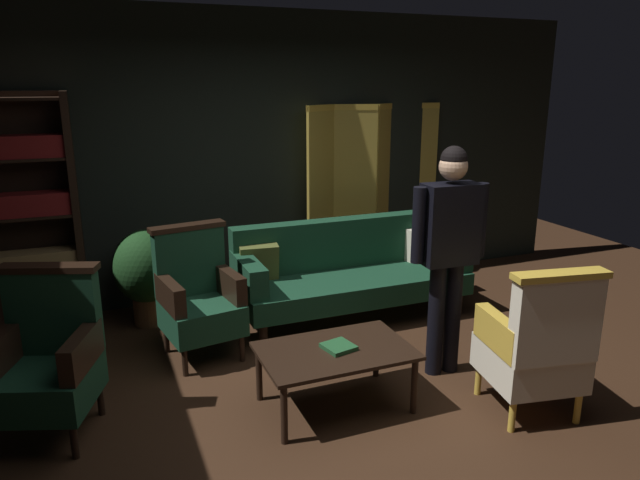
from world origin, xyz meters
TOP-DOWN VIEW (x-y plane):
  - ground_plane at (0.00, 0.00)m, footprint 10.00×10.00m
  - back_wall at (0.00, 2.45)m, footprint 7.20×0.10m
  - folding_screen at (1.21, 2.35)m, footprint 1.63×0.40m
  - bookshelf at (-2.15, 2.20)m, footprint 0.90×0.32m
  - velvet_couch at (0.55, 1.45)m, footprint 2.12×0.78m
  - coffee_table at (-0.20, 0.03)m, footprint 1.00×0.64m
  - armchair_gilt_accent at (0.96, -0.54)m, footprint 0.67×0.67m
  - armchair_wing_left at (-0.89, 1.16)m, footprint 0.67×0.66m
  - armchair_wing_right at (-1.95, 0.43)m, footprint 0.74×0.74m
  - standing_figure at (0.74, 0.18)m, footprint 0.59×0.24m
  - potted_plant at (-1.21, 1.94)m, footprint 0.58×0.58m
  - book_green_cloth at (-0.18, 0.02)m, footprint 0.22×0.23m

SIDE VIEW (x-z plane):
  - ground_plane at x=0.00m, z-range 0.00..0.00m
  - coffee_table at x=-0.20m, z-range 0.16..0.58m
  - book_green_cloth at x=-0.18m, z-range 0.42..0.45m
  - velvet_couch at x=0.55m, z-range 0.01..0.89m
  - armchair_gilt_accent at x=0.96m, z-range -0.03..1.01m
  - armchair_wing_left at x=-0.89m, z-range -0.03..1.01m
  - armchair_wing_right at x=-1.95m, z-range -0.03..1.01m
  - potted_plant at x=-1.21m, z-range 0.07..0.94m
  - folding_screen at x=1.21m, z-range 0.04..1.94m
  - standing_figure at x=0.74m, z-range 0.17..1.88m
  - bookshelf at x=-2.15m, z-range 0.05..2.10m
  - back_wall at x=0.00m, z-range 0.00..2.80m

